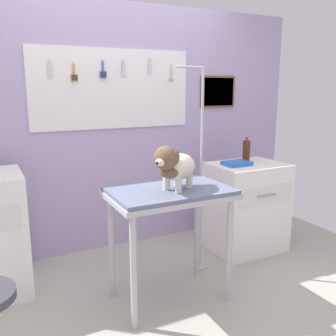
{
  "coord_description": "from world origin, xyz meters",
  "views": [
    {
      "loc": [
        -1.12,
        -2.11,
        1.55
      ],
      "look_at": [
        0.04,
        0.2,
        0.99
      ],
      "focal_mm": 39.98,
      "sensor_mm": 36.0,
      "label": 1
    }
  ],
  "objects": [
    {
      "name": "cabinet_right",
      "position": [
        1.09,
        0.61,
        0.42
      ],
      "size": [
        0.68,
        0.54,
        0.84
      ],
      "color": "white",
      "rests_on": "ground"
    },
    {
      "name": "grooming_table",
      "position": [
        0.03,
        0.15,
        0.74
      ],
      "size": [
        0.86,
        0.57,
        0.85
      ],
      "color": "#B7B7BC",
      "rests_on": "ground"
    },
    {
      "name": "grooming_arm",
      "position": [
        0.47,
        0.45,
        0.8
      ],
      "size": [
        0.3,
        0.11,
        1.7
      ],
      "color": "#B7B7BC",
      "rests_on": "ground"
    },
    {
      "name": "dog",
      "position": [
        0.04,
        0.1,
        1.02
      ],
      "size": [
        0.43,
        0.34,
        0.33
      ],
      "color": "beige",
      "rests_on": "grooming_table"
    },
    {
      "name": "ground",
      "position": [
        0.0,
        0.0,
        -0.02
      ],
      "size": [
        4.4,
        4.0,
        0.04
      ],
      "primitive_type": "cube",
      "color": "#ADA99A"
    },
    {
      "name": "rear_wall_panel",
      "position": [
        0.01,
        1.28,
        1.16
      ],
      "size": [
        4.0,
        0.11,
        2.3
      ],
      "color": "#AE9EC9",
      "rests_on": "ground"
    },
    {
      "name": "supply_tray",
      "position": [
        0.95,
        0.61,
        0.86
      ],
      "size": [
        0.24,
        0.18,
        0.04
      ],
      "color": "blue",
      "rests_on": "cabinet_right"
    },
    {
      "name": "soda_bottle",
      "position": [
        1.13,
        0.69,
        0.95
      ],
      "size": [
        0.07,
        0.07,
        0.24
      ],
      "color": "#4D2816",
      "rests_on": "cabinet_right"
    }
  ]
}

